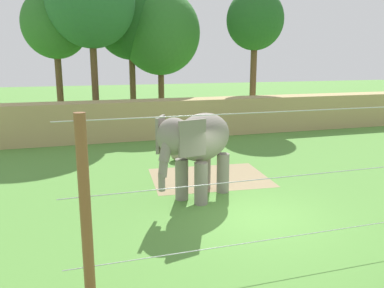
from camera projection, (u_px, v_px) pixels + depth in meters
ground_plane at (252, 216)px, 11.74m from camera, size 120.00×120.00×0.00m
dirt_patch at (209, 177)px, 15.52m from camera, size 4.82×3.81×0.01m
embankment_wall at (160, 119)px, 23.28m from camera, size 36.00×1.80×2.23m
elephant at (198, 142)px, 12.85m from camera, size 3.44×3.09×2.92m
enrichment_ball at (178, 153)px, 17.98m from camera, size 0.73×0.73×0.73m
cable_fence at (309, 185)px, 8.75m from camera, size 10.71×0.22×3.70m
tree_far_left at (255, 21)px, 26.65m from camera, size 3.91×3.91×9.26m
tree_left_of_centre at (91, 1)px, 24.44m from camera, size 5.55×5.55×11.06m
tree_behind_wall at (131, 22)px, 27.89m from camera, size 5.09×5.09×9.85m
tree_right_of_centre at (160, 33)px, 28.25m from camera, size 5.77×5.77×9.47m
tree_far_right at (55, 25)px, 25.71m from camera, size 4.33×4.33×9.11m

